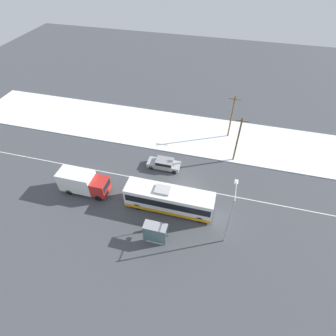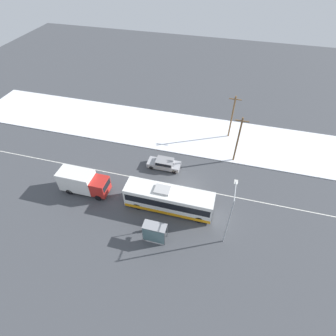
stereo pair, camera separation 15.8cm
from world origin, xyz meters
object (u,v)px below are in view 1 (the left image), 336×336
Objects in this scene: city_bus at (169,199)px; sedan_car at (164,163)px; pedestrian_at_stop at (155,224)px; utility_pole_roadside at (238,139)px; box_truck at (83,182)px; bus_shelter at (155,232)px; streetlamp at (231,212)px; utility_pole_snowlot at (232,116)px.

city_bus reaches higher than sedan_car.
pedestrian_at_stop is 0.21× the size of utility_pole_roadside.
sedan_car is at bearing 37.94° from box_truck.
pedestrian_at_stop is at bearing -17.39° from box_truck.
bus_shelter is at bearing -23.12° from box_truck.
sedan_car is 2.97× the size of pedestrian_at_stop.
streetlamp is at bearing 18.15° from bus_shelter.
city_bus is at bearing -122.67° from utility_pole_roadside.
city_bus is 4.77m from bus_shelter.
box_truck is at bearing -179.49° from city_bus.
sedan_car is 10.75m from utility_pole_roadside.
utility_pole_roadside is 5.76m from utility_pole_snowlot.
box_truck reaches higher than bus_shelter.
bus_shelter is at bearing -74.84° from pedestrian_at_stop.
utility_pole_snowlot reaches higher than box_truck.
bus_shelter is at bearing -115.25° from utility_pole_roadside.
streetlamp is at bearing -89.86° from utility_pole_roadside.
box_truck is 11.06m from pedestrian_at_stop.
pedestrian_at_stop is at bearing -102.65° from city_bus.
box_truck is at bearing 162.61° from pedestrian_at_stop.
city_bus is 2.29× the size of sedan_car.
box_truck is (-11.30, -0.10, 0.13)m from city_bus.
bus_shelter is (2.07, -11.54, 0.88)m from sedan_car.
utility_pole_roadside reaches higher than bus_shelter.
utility_pole_roadside is (6.98, 10.88, 2.29)m from city_bus.
city_bus is at bearing 77.35° from pedestrian_at_stop.
box_truck is 0.88× the size of streetlamp.
streetlamp is 13.22m from utility_pole_roadside.
pedestrian_at_stop is 1.57m from bus_shelter.
city_bus is 6.81× the size of pedestrian_at_stop.
sedan_car is 0.64× the size of utility_pole_snowlot.
sedan_car is 13.68m from streetlamp.
city_bus is at bearing 161.63° from streetlamp.
city_bus reaches higher than box_truck.
pedestrian_at_stop is at bearing -118.46° from utility_pole_roadside.
pedestrian_at_stop is at bearing -172.14° from streetlamp.
pedestrian_at_stop is 0.22× the size of utility_pole_snowlot.
bus_shelter is 8.32m from streetlamp.
utility_pole_roadside is at bearing 90.14° from streetlamp.
pedestrian_at_stop is 0.61× the size of bus_shelter.
streetlamp is at bearing -6.93° from box_truck.
utility_pole_snowlot is (8.16, 9.71, 3.03)m from sedan_car.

